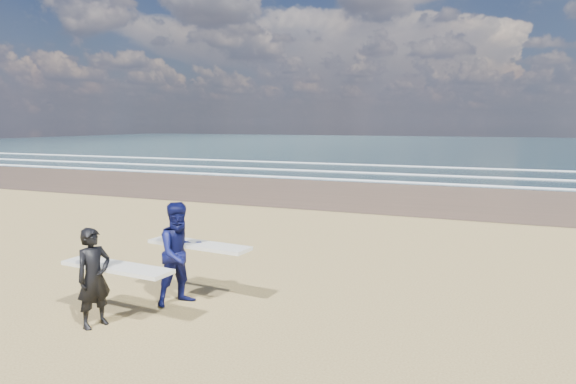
% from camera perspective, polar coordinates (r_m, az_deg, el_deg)
% --- Properties ---
extents(surfer_near, '(2.23, 1.06, 1.74)m').
position_cam_1_polar(surfer_near, '(9.56, -20.43, -8.73)').
color(surfer_near, black).
rests_on(surfer_near, ground).
extents(surfer_far, '(2.24, 1.33, 2.01)m').
position_cam_1_polar(surfer_far, '(10.21, -11.76, -6.65)').
color(surfer_far, '#0B0F41').
rests_on(surfer_far, ground).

